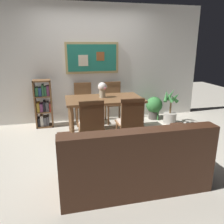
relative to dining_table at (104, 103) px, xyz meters
name	(u,v)px	position (x,y,z in m)	size (l,w,h in m)	color
ground_plane	(106,144)	(-0.06, -0.49, -0.64)	(12.00, 12.00, 0.00)	beige
wall_back_with_painting	(92,64)	(-0.06, 1.07, 0.66)	(5.20, 0.14, 2.60)	silver
dining_table	(104,103)	(0.00, 0.00, 0.00)	(1.45, 0.84, 0.74)	brown
dining_chair_near_right	(130,119)	(0.29, -0.75, -0.10)	(0.40, 0.41, 0.91)	brown
dining_chair_far_left	(83,100)	(-0.32, 0.80, -0.10)	(0.40, 0.41, 0.91)	brown
dining_chair_near_left	(91,122)	(-0.36, -0.75, -0.10)	(0.40, 0.41, 0.91)	brown
dining_chair_far_right	(113,99)	(0.36, 0.76, -0.10)	(0.40, 0.41, 0.91)	brown
leather_couch	(132,163)	(0.00, -1.77, -0.33)	(1.80, 0.84, 0.84)	#472819
bookshelf	(44,105)	(-1.18, 0.75, -0.15)	(0.36, 0.28, 1.02)	brown
potted_ivy	(154,107)	(1.36, 0.71, -0.34)	(0.39, 0.39, 0.57)	#4C4742
potted_palm	(170,112)	(1.57, 0.31, -0.37)	(0.37, 0.36, 0.79)	#B2ADA3
flower_vase	(102,89)	(-0.02, 0.05, 0.28)	(0.19, 0.17, 0.29)	tan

